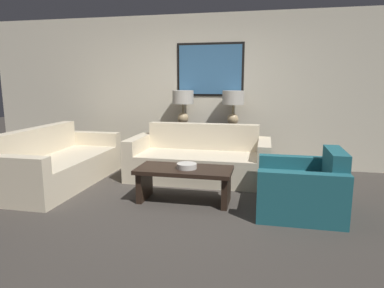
% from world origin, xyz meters
% --- Properties ---
extents(ground_plane, '(20.00, 20.00, 0.00)m').
position_xyz_m(ground_plane, '(0.00, 0.00, 0.00)').
color(ground_plane, '#3D3833').
extents(back_wall, '(8.56, 0.12, 2.65)m').
position_xyz_m(back_wall, '(0.00, 2.39, 1.33)').
color(back_wall, beige).
rests_on(back_wall, ground_plane).
extents(console_table, '(1.39, 0.39, 0.74)m').
position_xyz_m(console_table, '(0.00, 2.11, 0.37)').
color(console_table, black).
rests_on(console_table, ground_plane).
extents(table_lamp_left, '(0.37, 0.37, 0.60)m').
position_xyz_m(table_lamp_left, '(-0.44, 2.11, 1.15)').
color(table_lamp_left, tan).
rests_on(table_lamp_left, console_table).
extents(table_lamp_right, '(0.37, 0.37, 0.60)m').
position_xyz_m(table_lamp_right, '(0.44, 2.11, 1.15)').
color(table_lamp_right, tan).
rests_on(table_lamp_right, console_table).
extents(couch_by_back_wall, '(2.15, 0.94, 0.83)m').
position_xyz_m(couch_by_back_wall, '(0.00, 1.38, 0.28)').
color(couch_by_back_wall, beige).
rests_on(couch_by_back_wall, ground_plane).
extents(couch_by_side, '(0.94, 2.15, 0.83)m').
position_xyz_m(couch_by_side, '(-1.98, 0.67, 0.28)').
color(couch_by_side, beige).
rests_on(couch_by_side, ground_plane).
extents(coffee_table, '(1.19, 0.56, 0.44)m').
position_xyz_m(coffee_table, '(0.02, 0.32, 0.32)').
color(coffee_table, black).
rests_on(coffee_table, ground_plane).
extents(decorative_bowl, '(0.25, 0.25, 0.07)m').
position_xyz_m(decorative_bowl, '(0.05, 0.30, 0.47)').
color(decorative_bowl, beige).
rests_on(decorative_bowl, coffee_table).
extents(armchair_near_back_wall, '(0.93, 0.95, 0.75)m').
position_xyz_m(armchair_near_back_wall, '(1.42, 0.26, 0.27)').
color(armchair_near_back_wall, '#1E5B66').
rests_on(armchair_near_back_wall, ground_plane).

